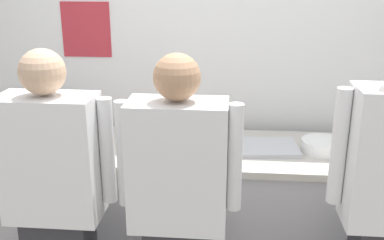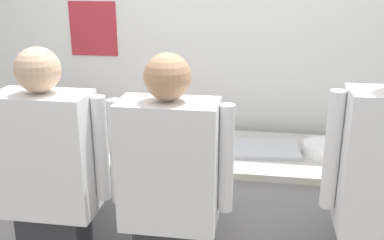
{
  "view_description": "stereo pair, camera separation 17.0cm",
  "coord_description": "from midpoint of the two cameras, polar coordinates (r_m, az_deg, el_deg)",
  "views": [
    {
      "loc": [
        0.13,
        -2.17,
        1.91
      ],
      "look_at": [
        -0.1,
        0.32,
        1.1
      ],
      "focal_mm": 41.98,
      "sensor_mm": 36.0,
      "label": 1
    },
    {
      "loc": [
        0.29,
        -2.15,
        1.91
      ],
      "look_at": [
        -0.1,
        0.32,
        1.1
      ],
      "focal_mm": 41.98,
      "sensor_mm": 36.0,
      "label": 2
    }
  ],
  "objects": [
    {
      "name": "squeeze_bottle_spare",
      "position": [
        3.09,
        -16.14,
        0.25
      ],
      "size": [
        0.05,
        0.05,
        0.2
      ],
      "color": "red",
      "rests_on": "prep_counter"
    },
    {
      "name": "deli_cup",
      "position": [
        2.84,
        -1.4,
        -1.64
      ],
      "size": [
        0.09,
        0.09,
        0.09
      ],
      "primitive_type": "cylinder",
      "color": "white",
      "rests_on": "prep_counter"
    },
    {
      "name": "squeeze_bottle_secondary",
      "position": [
        2.84,
        -7.1,
        -0.75
      ],
      "size": [
        0.06,
        0.06,
        0.19
      ],
      "color": "orange",
      "rests_on": "prep_counter"
    },
    {
      "name": "plate_stack_rear",
      "position": [
        2.63,
        -5.01,
        -3.4
      ],
      "size": [
        0.23,
        0.23,
        0.08
      ],
      "color": "white",
      "rests_on": "prep_counter"
    },
    {
      "name": "chefs_knife",
      "position": [
        2.79,
        4.22,
        -2.9
      ],
      "size": [
        0.28,
        0.03,
        0.02
      ],
      "color": "#B7BABF",
      "rests_on": "prep_counter"
    },
    {
      "name": "chef_near_left",
      "position": [
        2.35,
        -18.91,
        -9.91
      ],
      "size": [
        0.59,
        0.24,
        1.6
      ],
      "color": "#2D2D33",
      "rests_on": "ground"
    },
    {
      "name": "sheet_tray",
      "position": [
        2.71,
        6.1,
        -3.45
      ],
      "size": [
        0.54,
        0.34,
        0.02
      ],
      "primitive_type": "cube",
      "rotation": [
        0.0,
        0.0,
        0.08
      ],
      "color": "#B7BABF",
      "rests_on": "prep_counter"
    },
    {
      "name": "plate_stack_front",
      "position": [
        2.74,
        14.58,
        -3.22
      ],
      "size": [
        0.25,
        0.25,
        0.07
      ],
      "color": "white",
      "rests_on": "prep_counter"
    },
    {
      "name": "ramekin_yellow_sauce",
      "position": [
        2.86,
        -13.76,
        -2.46
      ],
      "size": [
        0.1,
        0.1,
        0.05
      ],
      "color": "white",
      "rests_on": "prep_counter"
    },
    {
      "name": "squeeze_bottle_primary",
      "position": [
        2.83,
        -4.25,
        -0.73
      ],
      "size": [
        0.06,
        0.06,
        0.2
      ],
      "color": "red",
      "rests_on": "prep_counter"
    },
    {
      "name": "prep_counter",
      "position": [
        2.92,
        0.33,
        -11.79
      ],
      "size": [
        2.94,
        0.69,
        0.91
      ],
      "color": "#B2B2B7",
      "rests_on": "ground"
    },
    {
      "name": "mixing_bowl_steel",
      "position": [
        3.01,
        -21.18,
        -1.25
      ],
      "size": [
        0.4,
        0.4,
        0.14
      ],
      "primitive_type": "cylinder",
      "color": "#B7BABF",
      "rests_on": "prep_counter"
    },
    {
      "name": "wall_back",
      "position": [
        3.04,
        1.12,
        10.04
      ],
      "size": [
        4.61,
        0.11,
        2.98
      ],
      "color": "white",
      "rests_on": "ground"
    },
    {
      "name": "chef_center",
      "position": [
        2.18,
        -4.02,
        -11.44
      ],
      "size": [
        0.59,
        0.24,
        1.59
      ],
      "color": "#2D2D33",
      "rests_on": "ground"
    }
  ]
}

